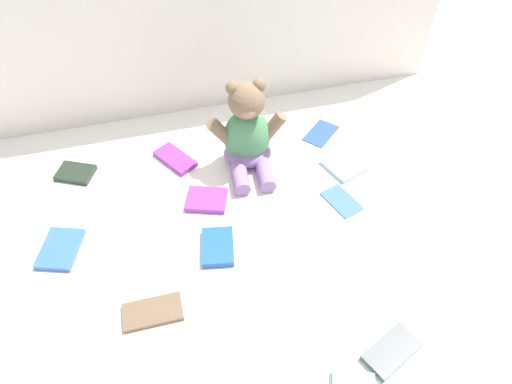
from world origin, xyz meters
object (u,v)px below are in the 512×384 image
book_case_4 (321,133)px  book_case_6 (218,247)px  book_case_7 (343,166)px  book_case_2 (342,201)px  book_case_10 (60,249)px  book_case_5 (153,312)px  book_case_9 (175,159)px  teddy_bear (247,135)px  book_case_3 (76,173)px  book_case_1 (207,200)px  book_case_8 (391,351)px

book_case_4 → book_case_6: (-0.42, -0.37, 0.01)m
book_case_6 → book_case_7: 0.48m
book_case_2 → book_case_10: (-0.78, 0.03, 0.00)m
book_case_7 → book_case_10: size_ratio=0.87×
book_case_5 → book_case_9: size_ratio=1.01×
teddy_bear → book_case_2: teddy_bear is taller
book_case_3 → book_case_6: size_ratio=0.91×
book_case_1 → book_case_10: 0.41m
book_case_7 → book_case_9: (-0.50, 0.16, 0.00)m
book_case_3 → book_case_6: (0.36, -0.38, 0.00)m
teddy_bear → book_case_10: (-0.56, -0.20, -0.10)m
book_case_3 → book_case_5: size_ratio=0.76×
book_case_2 → book_case_8: 0.45m
book_case_8 → book_case_7: bearing=144.8°
book_case_1 → book_case_9: bearing=37.0°
book_case_10 → book_case_7: bearing=-154.1°
book_case_2 → book_case_7: book_case_7 is taller
book_case_8 → book_case_9: bearing=-176.5°
book_case_3 → book_case_4: 0.78m
book_case_4 → book_case_7: bearing=142.4°
teddy_bear → book_case_9: bearing=169.8°
book_case_5 → book_case_9: book_case_9 is taller
teddy_bear → book_case_3: bearing=176.8°
book_case_2 → book_case_9: bearing=-52.5°
teddy_bear → book_case_1: size_ratio=2.54×
book_case_3 → book_case_10: (-0.04, -0.28, 0.00)m
book_case_3 → book_case_4: bearing=114.9°
book_case_2 → book_case_10: size_ratio=0.90×
teddy_bear → book_case_7: (0.28, -0.10, -0.10)m
teddy_bear → book_case_3: size_ratio=2.70×
book_case_1 → book_case_8: (0.32, -0.54, -0.00)m
book_case_3 → book_case_8: bearing=67.7°
book_case_7 → book_case_8: book_case_8 is taller
book_case_9 → book_case_8: bearing=-94.7°
book_case_7 → book_case_8: size_ratio=0.86×
book_case_3 → book_case_6: book_case_6 is taller
book_case_10 → book_case_9: bearing=-123.5°
book_case_5 → book_case_9: (0.12, 0.50, 0.00)m
book_case_1 → book_case_4: size_ratio=0.90×
book_case_4 → book_case_7: (0.01, -0.16, 0.00)m
book_case_1 → book_case_6: book_case_6 is taller
book_case_1 → book_case_9: (-0.06, 0.19, -0.00)m
book_case_8 → teddy_bear: bearing=169.6°
book_case_7 → book_case_10: 0.84m
book_case_7 → teddy_bear: bearing=140.1°
book_case_2 → book_case_3: book_case_3 is taller
book_case_6 → book_case_9: 0.37m
book_case_6 → book_case_9: bearing=-69.9°
book_case_6 → book_case_10: book_case_6 is taller
book_case_2 → book_case_6: 0.38m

